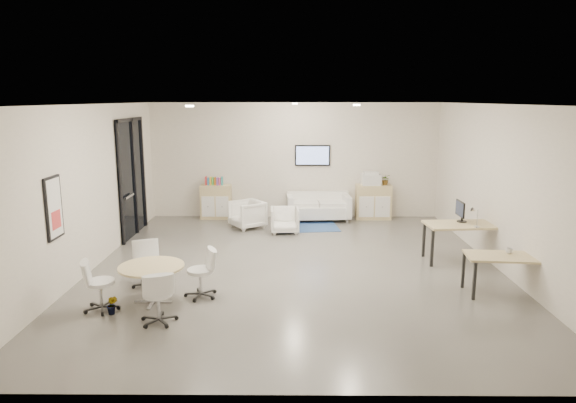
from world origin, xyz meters
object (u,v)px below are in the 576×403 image
Objects in this scene: loveseat at (318,208)px; round_table at (152,271)px; armchair_left at (247,213)px; sideboard_right at (373,202)px; desk_front at (506,260)px; armchair_right at (285,219)px; desk_rear at (464,228)px; sideboard_left at (216,202)px.

round_table is at bearing -120.81° from loveseat.
armchair_left is 0.74× the size of round_table.
desk_front is at bearing -76.29° from sideboard_right.
armchair_right is 0.52× the size of desk_front.
loveseat is 4.62m from desk_rear.
sideboard_right is 0.61× the size of desk_rear.
armchair_right is 0.44× the size of desk_rear.
sideboard_right is at bearing 72.98° from armchair_left.
loveseat is (2.84, -0.19, -0.12)m from sideboard_left.
sideboard_left is 4.39m from sideboard_right.
armchair_left reaches higher than loveseat.
desk_rear is at bearing -34.38° from sideboard_left.
round_table is (-5.80, -2.24, -0.16)m from desk_rear.
sideboard_left is at bearing 172.38° from loveseat.
sideboard_left is 6.10m from round_table.
sideboard_right is 1.36× the size of armchair_right.
sideboard_right is at bearing -0.19° from sideboard_left.
desk_rear is (3.69, -2.28, 0.37)m from armchair_right.
round_table is (-3.01, -5.90, 0.21)m from loveseat.
armchair_right is (-2.45, -1.56, -0.13)m from sideboard_right.
sideboard_right is 0.70× the size of desk_front.
armchair_right is 4.35m from desk_rear.
loveseat is 2.08m from armchair_left.
round_table is at bearing -91.56° from sideboard_left.
desk_front is at bearing -44.38° from sideboard_left.
armchair_right is (-0.90, -1.38, 0.00)m from loveseat.
sideboard_right reaches higher than sideboard_left.
desk_rear is at bearing 21.14° from round_table.
armchair_left is at bearing -158.82° from loveseat.
sideboard_left is 2.50m from armchair_right.
sideboard_left reaches higher than desk_front.
desk_rear is (1.24, -3.84, 0.24)m from sideboard_right.
desk_front is (5.76, -5.64, 0.14)m from sideboard_left.
sideboard_right is 3.59m from armchair_left.
armchair_left is at bearing -48.05° from sideboard_left.
armchair_right is at bearing 138.71° from desk_front.
armchair_left is 1.10m from armchair_right.
round_table is (-5.93, -0.46, -0.06)m from desk_front.
round_table is at bearing -126.84° from sideboard_right.
armchair_right reaches higher than desk_front.
armchair_left reaches higher than desk_front.
sideboard_left is at bearing 141.14° from desk_front.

